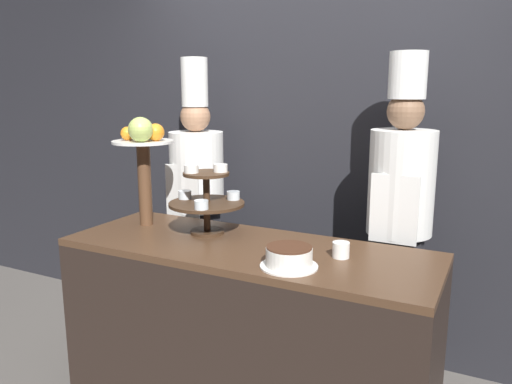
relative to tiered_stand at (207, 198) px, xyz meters
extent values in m
cube|color=#232328|center=(0.29, 0.84, 0.28)|extent=(10.00, 0.06, 2.80)
cube|color=black|center=(0.29, -0.10, -0.67)|extent=(1.83, 0.67, 0.89)
cube|color=#4C3321|center=(0.29, -0.10, -0.21)|extent=(1.83, 0.67, 0.03)
cylinder|color=#3D2819|center=(0.00, 0.00, -0.18)|extent=(0.18, 0.18, 0.02)
cylinder|color=#3D2819|center=(0.00, 0.00, -0.03)|extent=(0.04, 0.04, 0.33)
cylinder|color=#3D2819|center=(0.00, 0.00, -0.03)|extent=(0.40, 0.40, 0.02)
cylinder|color=#3D2819|center=(0.00, 0.00, 0.13)|extent=(0.24, 0.24, 0.02)
cylinder|color=silver|center=(-0.15, 0.02, 0.00)|extent=(0.07, 0.07, 0.04)
cylinder|color=red|center=(-0.15, 0.02, -0.01)|extent=(0.06, 0.06, 0.03)
cylinder|color=silver|center=(0.06, -0.14, 0.00)|extent=(0.07, 0.07, 0.04)
cylinder|color=gold|center=(0.06, -0.14, -0.01)|extent=(0.06, 0.06, 0.03)
cylinder|color=silver|center=(0.09, 0.12, 0.00)|extent=(0.07, 0.07, 0.04)
cylinder|color=green|center=(0.09, 0.12, -0.01)|extent=(0.06, 0.06, 0.03)
cylinder|color=white|center=(-0.06, -0.05, 0.16)|extent=(0.07, 0.07, 0.04)
cylinder|color=white|center=(0.06, 0.05, 0.16)|extent=(0.07, 0.07, 0.04)
cylinder|color=brown|center=(-0.40, -0.01, 0.04)|extent=(0.07, 0.07, 0.46)
cylinder|color=white|center=(-0.40, -0.01, 0.28)|extent=(0.33, 0.33, 0.01)
sphere|color=orange|center=(-0.32, 0.00, 0.33)|extent=(0.09, 0.09, 0.09)
sphere|color=#84B742|center=(-0.40, 0.07, 0.32)|extent=(0.07, 0.07, 0.07)
sphere|color=red|center=(-0.47, 0.04, 0.33)|extent=(0.09, 0.09, 0.09)
sphere|color=orange|center=(-0.48, -0.04, 0.32)|extent=(0.08, 0.08, 0.08)
sphere|color=#ADC160|center=(-0.35, -0.08, 0.35)|extent=(0.13, 0.13, 0.13)
cylinder|color=white|center=(0.59, -0.28, -0.19)|extent=(0.25, 0.25, 0.01)
cylinder|color=white|center=(0.59, -0.28, -0.14)|extent=(0.20, 0.20, 0.08)
cylinder|color=#472819|center=(0.59, -0.28, -0.10)|extent=(0.20, 0.20, 0.01)
cylinder|color=white|center=(0.75, -0.06, -0.16)|extent=(0.08, 0.08, 0.07)
cube|color=#28282D|center=(-0.38, 0.49, -0.66)|extent=(0.26, 0.14, 0.91)
cylinder|color=white|center=(-0.38, 0.49, 0.04)|extent=(0.34, 0.34, 0.50)
cube|color=white|center=(-0.38, 0.32, -0.06)|extent=(0.24, 0.01, 0.32)
sphere|color=#A37556|center=(-0.38, 0.49, 0.39)|extent=(0.19, 0.19, 0.19)
cylinder|color=white|center=(-0.38, 0.49, 0.60)|extent=(0.17, 0.17, 0.30)
cube|color=#28282D|center=(0.90, 0.49, -0.66)|extent=(0.26, 0.14, 0.92)
cylinder|color=white|center=(0.90, 0.49, 0.08)|extent=(0.34, 0.34, 0.55)
cube|color=white|center=(0.90, 0.33, -0.03)|extent=(0.24, 0.01, 0.35)
sphere|color=#846047|center=(0.90, 0.49, 0.45)|extent=(0.19, 0.19, 0.19)
cylinder|color=white|center=(0.90, 0.49, 0.63)|extent=(0.19, 0.19, 0.24)
camera|label=1|loc=(1.38, -2.16, 0.56)|focal=35.00mm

